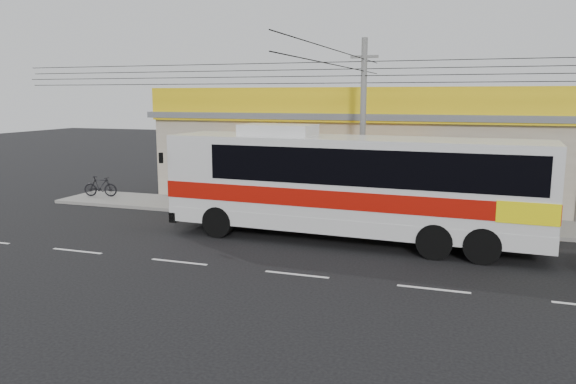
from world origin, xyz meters
name	(u,v)px	position (x,y,z in m)	size (l,w,h in m)	color
ground	(319,253)	(0.00, 0.00, 0.00)	(120.00, 120.00, 0.00)	black
sidewalk	(356,216)	(0.00, 6.00, 0.07)	(30.00, 3.20, 0.15)	slate
lane_markings	(297,275)	(0.00, -2.50, 0.00)	(50.00, 0.12, 0.01)	silver
storefront_building	(379,154)	(-0.01, 11.54, 2.30)	(22.60, 9.20, 5.70)	#A49884
coach_bus	(357,181)	(0.84, 1.94, 2.27)	(13.88, 3.49, 4.24)	silver
motorbike_red	(209,193)	(-7.15, 5.94, 0.71)	(0.75, 2.14, 1.12)	maroon
motorbike_dark	(100,186)	(-13.50, 6.08, 0.68)	(0.50, 1.76, 1.06)	black
utility_pole	(364,71)	(0.33, 5.40, 6.31)	(34.00, 14.00, 7.65)	#60605E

